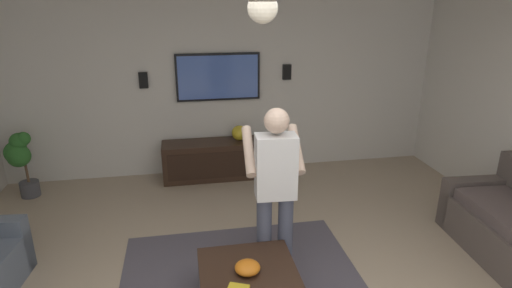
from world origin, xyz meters
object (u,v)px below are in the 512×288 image
object	(u,v)px
media_console	(222,159)
person_standing	(275,184)
bowl	(247,268)
wall_speaker_right	(143,80)
vase_round	(239,133)
tv	(218,77)
potted_plant_tall	(20,157)
wall_speaker_left	(287,72)

from	to	relation	value
media_console	person_standing	bearing A→B (deg)	6.11
bowl	wall_speaker_right	bearing A→B (deg)	17.02
vase_round	wall_speaker_right	size ratio (longest dim) A/B	1.00
tv	potted_plant_tall	size ratio (longest dim) A/B	1.36
tv	wall_speaker_right	distance (m)	1.04
bowl	wall_speaker_right	xyz separation A→B (m)	(3.10, 0.95, 0.98)
potted_plant_tall	tv	bearing A→B (deg)	-81.69
person_standing	wall_speaker_left	distance (m)	2.76
vase_round	wall_speaker_right	world-z (taller)	wall_speaker_right
person_standing	bowl	bearing A→B (deg)	149.20
vase_round	person_standing	bearing A→B (deg)	179.74
person_standing	bowl	world-z (taller)	person_standing
tv	person_standing	world-z (taller)	tv
media_console	potted_plant_tall	size ratio (longest dim) A/B	1.94
potted_plant_tall	media_console	bearing A→B (deg)	-86.85
media_console	wall_speaker_left	size ratio (longest dim) A/B	7.73
vase_round	wall_speaker_right	distance (m)	1.52
media_console	tv	distance (m)	1.19
tv	vase_round	bearing A→B (deg)	49.87
media_console	bowl	bearing A→B (deg)	-1.73
person_standing	wall_speaker_left	size ratio (longest dim) A/B	7.45
person_standing	wall_speaker_right	xyz separation A→B (m)	(2.60, 1.29, 0.49)
person_standing	bowl	size ratio (longest dim) A/B	7.85
tv	person_standing	size ratio (longest dim) A/B	0.73
vase_round	wall_speaker_left	distance (m)	1.13
bowl	tv	bearing A→B (deg)	-1.59
potted_plant_tall	bowl	world-z (taller)	potted_plant_tall
media_console	tv	size ratio (longest dim) A/B	1.42
tv	wall_speaker_left	xyz separation A→B (m)	(0.01, -1.01, 0.04)
media_console	tv	bearing A→B (deg)	-180.00
media_console	person_standing	xyz separation A→B (m)	(-2.34, -0.25, 0.66)
media_console	wall_speaker_right	bearing A→B (deg)	-103.78
tv	wall_speaker_right	bearing A→B (deg)	-90.73
tv	vase_round	distance (m)	0.85
bowl	wall_speaker_left	world-z (taller)	wall_speaker_left
tv	vase_round	xyz separation A→B (m)	(-0.22, -0.26, -0.78)
bowl	wall_speaker_left	bearing A→B (deg)	-19.45
media_console	tv	xyz separation A→B (m)	(0.24, -0.00, 1.16)
potted_plant_tall	wall_speaker_left	size ratio (longest dim) A/B	3.99
tv	bowl	distance (m)	3.24
tv	person_standing	xyz separation A→B (m)	(-2.59, -0.25, -0.51)
potted_plant_tall	wall_speaker_right	distance (m)	1.87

